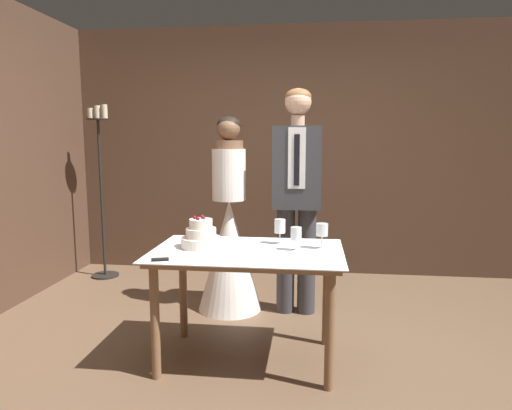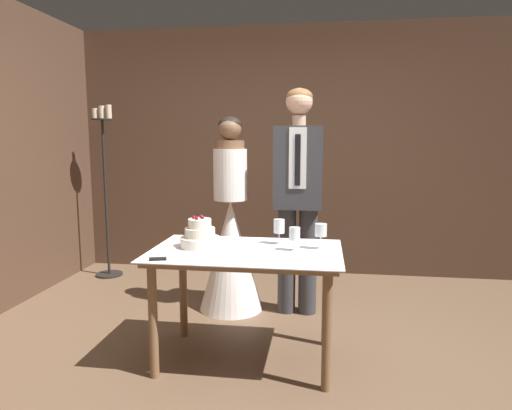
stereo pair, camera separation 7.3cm
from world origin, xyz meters
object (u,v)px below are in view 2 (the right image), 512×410
Objects in this scene: bride at (231,241)px; groom at (298,190)px; tiered_cake at (200,236)px; wine_glass_far at (279,228)px; cake_knife at (173,259)px; wine_glass_near at (321,231)px; cake_table at (246,264)px; candle_stand at (106,191)px; wine_glass_middle at (295,234)px.

bride is 0.72m from groom.
wine_glass_far is (0.51, 0.17, 0.04)m from tiered_cake.
wine_glass_far is 0.09× the size of groom.
cake_knife is 2.65× the size of wine_glass_near.
candle_stand is at bearing 136.86° from cake_table.
candle_stand is at bearing 131.96° from tiered_cake.
tiered_cake is 0.59× the size of cake_knife.
groom is at bearing 91.77° from wine_glass_middle.
tiered_cake is 0.79m from wine_glass_near.
groom reaches higher than candle_stand.
cake_table is at bearing -133.22° from wine_glass_far.
bride is 0.88× the size of groom.
wine_glass_near is 0.09× the size of groom.
candle_stand reaches higher than cake_table.
bride reaches higher than wine_glass_near.
groom reaches higher than wine_glass_far.
tiered_cake is 1.72× the size of wine_glass_middle.
tiered_cake is at bearing -161.61° from wine_glass_far.
tiered_cake reaches higher than wine_glass_middle.
tiered_cake is 1.53× the size of wine_glass_far.
wine_glass_near is 0.09× the size of candle_stand.
bride reaches higher than tiered_cake.
wine_glass_middle reaches higher than cake_table.
cake_knife is 0.27× the size of bride.
bride is at bearing 68.77° from cake_knife.
candle_stand is at bearing 108.88° from cake_knife.
wine_glass_middle is (0.69, 0.33, 0.10)m from cake_knife.
wine_glass_far is 0.88m from bride.
bride is (-0.59, 0.87, -0.26)m from wine_glass_middle.
wine_glass_middle is at bearing -157.60° from wine_glass_near.
cake_table is 0.36m from tiered_cake.
wine_glass_near is at bearing 22.40° from wine_glass_middle.
bride is (-0.28, 0.90, -0.05)m from cake_table.
candle_stand reaches higher than wine_glass_middle.
candle_stand is (-1.49, 0.76, 0.32)m from bride.
cake_table is at bearing -107.46° from groom.
candle_stand is (-1.39, 1.96, 0.16)m from cake_knife.
cake_table is 0.75× the size of bride.
groom is at bearing -0.04° from bride.
wine_glass_middle is at bearing 9.25° from cake_knife.
candle_stand reaches higher than wine_glass_far.
groom reaches higher than wine_glass_middle.
cake_knife is (-0.38, -0.30, 0.10)m from cake_table.
bride reaches higher than wine_glass_far.
candle_stand is at bearing 141.93° from wine_glass_middle.
groom reaches higher than wine_glass_near.
wine_glass_near is 0.30m from wine_glass_far.
bride is (-0.76, 0.80, -0.27)m from wine_glass_near.
cake_table is 0.50m from cake_knife.
wine_glass_near is (0.47, 0.10, 0.22)m from cake_table.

